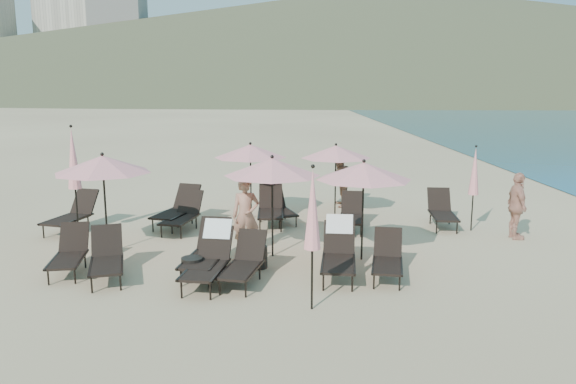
{
  "coord_description": "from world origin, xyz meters",
  "views": [
    {
      "loc": [
        -0.39,
        -10.87,
        3.88
      ],
      "look_at": [
        -0.13,
        3.5,
        1.1
      ],
      "focal_mm": 35.0,
      "sensor_mm": 36.0,
      "label": 1
    }
  ],
  "objects_px": {
    "umbrella_open_1": "(272,167)",
    "umbrella_closed_2": "(73,159)",
    "lounger_3": "(244,262)",
    "lounger_7": "(178,208)",
    "lounger_8": "(271,208)",
    "lounger_13": "(210,256)",
    "umbrella_closed_1": "(475,172)",
    "side_table_1": "(259,257)",
    "beachgoer_c": "(517,206)",
    "lounger_0": "(69,252)",
    "lounger_1": "(107,257)",
    "lounger_11": "(442,210)",
    "umbrella_open_2": "(364,171)",
    "umbrella_open_3": "(250,151)",
    "umbrella_closed_0": "(313,210)",
    "umbrella_open_0": "(103,164)",
    "lounger_12": "(183,214)",
    "umbrella_open_4": "(336,152)",
    "beachgoer_b": "(340,180)",
    "side_table_0": "(192,269)",
    "lounger_4": "(339,250)",
    "lounger_2": "(207,251)",
    "lounger_9": "(280,207)",
    "lounger_10": "(352,214)",
    "lounger_5": "(387,258)",
    "beachgoer_a": "(246,216)"
  },
  "relations": [
    {
      "from": "lounger_3",
      "to": "lounger_1",
      "type": "bearing_deg",
      "value": -172.85
    },
    {
      "from": "lounger_1",
      "to": "umbrella_closed_0",
      "type": "distance_m",
      "value": 4.57
    },
    {
      "from": "lounger_8",
      "to": "lounger_3",
      "type": "bearing_deg",
      "value": -96.06
    },
    {
      "from": "umbrella_open_2",
      "to": "umbrella_open_3",
      "type": "bearing_deg",
      "value": 123.8
    },
    {
      "from": "lounger_8",
      "to": "umbrella_open_1",
      "type": "xyz_separation_m",
      "value": [
        0.08,
        -2.92,
        1.58
      ]
    },
    {
      "from": "umbrella_open_1",
      "to": "umbrella_open_4",
      "type": "xyz_separation_m",
      "value": [
        1.81,
        3.83,
        -0.13
      ]
    },
    {
      "from": "umbrella_closed_1",
      "to": "side_table_1",
      "type": "distance_m",
      "value": 6.5
    },
    {
      "from": "lounger_3",
      "to": "umbrella_closed_2",
      "type": "bearing_deg",
      "value": 154.37
    },
    {
      "from": "lounger_3",
      "to": "lounger_7",
      "type": "bearing_deg",
      "value": 127.8
    },
    {
      "from": "umbrella_open_0",
      "to": "umbrella_open_2",
      "type": "relative_size",
      "value": 1.04
    },
    {
      "from": "lounger_12",
      "to": "lounger_13",
      "type": "height_order",
      "value": "lounger_13"
    },
    {
      "from": "side_table_1",
      "to": "lounger_9",
      "type": "bearing_deg",
      "value": 83.57
    },
    {
      "from": "side_table_1",
      "to": "beachgoer_b",
      "type": "height_order",
      "value": "beachgoer_b"
    },
    {
      "from": "umbrella_open_3",
      "to": "umbrella_closed_2",
      "type": "xyz_separation_m",
      "value": [
        -4.43,
        -1.76,
        0.02
      ]
    },
    {
      "from": "umbrella_closed_0",
      "to": "beachgoer_b",
      "type": "height_order",
      "value": "umbrella_closed_0"
    },
    {
      "from": "umbrella_open_1",
      "to": "umbrella_closed_2",
      "type": "xyz_separation_m",
      "value": [
        -5.09,
        1.92,
        -0.07
      ]
    },
    {
      "from": "lounger_0",
      "to": "lounger_7",
      "type": "bearing_deg",
      "value": 60.93
    },
    {
      "from": "lounger_3",
      "to": "lounger_7",
      "type": "height_order",
      "value": "lounger_7"
    },
    {
      "from": "umbrella_open_0",
      "to": "side_table_1",
      "type": "height_order",
      "value": "umbrella_open_0"
    },
    {
      "from": "side_table_0",
      "to": "side_table_1",
      "type": "xyz_separation_m",
      "value": [
        1.31,
        0.73,
        0.01
      ]
    },
    {
      "from": "lounger_12",
      "to": "umbrella_open_1",
      "type": "bearing_deg",
      "value": -30.45
    },
    {
      "from": "lounger_2",
      "to": "lounger_10",
      "type": "height_order",
      "value": "lounger_2"
    },
    {
      "from": "lounger_1",
      "to": "lounger_12",
      "type": "bearing_deg",
      "value": 61.52
    },
    {
      "from": "lounger_1",
      "to": "side_table_1",
      "type": "bearing_deg",
      "value": -3.46
    },
    {
      "from": "beachgoer_b",
      "to": "side_table_1",
      "type": "bearing_deg",
      "value": -21.4
    },
    {
      "from": "lounger_10",
      "to": "umbrella_closed_0",
      "type": "relative_size",
      "value": 0.66
    },
    {
      "from": "lounger_5",
      "to": "lounger_2",
      "type": "bearing_deg",
      "value": -173.57
    },
    {
      "from": "lounger_7",
      "to": "beachgoer_a",
      "type": "relative_size",
      "value": 1.11
    },
    {
      "from": "beachgoer_c",
      "to": "lounger_3",
      "type": "bearing_deg",
      "value": 116.17
    },
    {
      "from": "lounger_13",
      "to": "side_table_1",
      "type": "distance_m",
      "value": 1.3
    },
    {
      "from": "lounger_4",
      "to": "lounger_2",
      "type": "bearing_deg",
      "value": -176.56
    },
    {
      "from": "lounger_12",
      "to": "beachgoer_c",
      "type": "height_order",
      "value": "beachgoer_c"
    },
    {
      "from": "umbrella_closed_0",
      "to": "umbrella_open_0",
      "type": "bearing_deg",
      "value": 143.16
    },
    {
      "from": "umbrella_open_4",
      "to": "beachgoer_b",
      "type": "xyz_separation_m",
      "value": [
        0.28,
        1.42,
        -1.06
      ]
    },
    {
      "from": "lounger_3",
      "to": "umbrella_open_2",
      "type": "bearing_deg",
      "value": 42.87
    },
    {
      "from": "lounger_5",
      "to": "lounger_12",
      "type": "bearing_deg",
      "value": 152.85
    },
    {
      "from": "lounger_0",
      "to": "lounger_1",
      "type": "distance_m",
      "value": 0.97
    },
    {
      "from": "umbrella_open_2",
      "to": "umbrella_closed_2",
      "type": "xyz_separation_m",
      "value": [
        -7.09,
        2.22,
        -0.01
      ]
    },
    {
      "from": "lounger_3",
      "to": "lounger_13",
      "type": "relative_size",
      "value": 0.9
    },
    {
      "from": "lounger_13",
      "to": "umbrella_open_3",
      "type": "bearing_deg",
      "value": 93.75
    },
    {
      "from": "lounger_3",
      "to": "umbrella_closed_2",
      "type": "height_order",
      "value": "umbrella_closed_2"
    },
    {
      "from": "lounger_8",
      "to": "umbrella_open_1",
      "type": "height_order",
      "value": "umbrella_open_1"
    },
    {
      "from": "lounger_0",
      "to": "lounger_11",
      "type": "distance_m",
      "value": 9.6
    },
    {
      "from": "lounger_13",
      "to": "beachgoer_b",
      "type": "relative_size",
      "value": 1.09
    },
    {
      "from": "lounger_10",
      "to": "beachgoer_c",
      "type": "xyz_separation_m",
      "value": [
        4.03,
        -1.01,
        0.41
      ]
    },
    {
      "from": "lounger_13",
      "to": "umbrella_open_4",
      "type": "relative_size",
      "value": 0.86
    },
    {
      "from": "side_table_0",
      "to": "side_table_1",
      "type": "relative_size",
      "value": 0.98
    },
    {
      "from": "beachgoer_a",
      "to": "umbrella_open_1",
      "type": "bearing_deg",
      "value": -33.98
    },
    {
      "from": "umbrella_open_3",
      "to": "lounger_9",
      "type": "bearing_deg",
      "value": -28.03
    },
    {
      "from": "lounger_7",
      "to": "beachgoer_c",
      "type": "distance_m",
      "value": 8.95
    }
  ]
}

